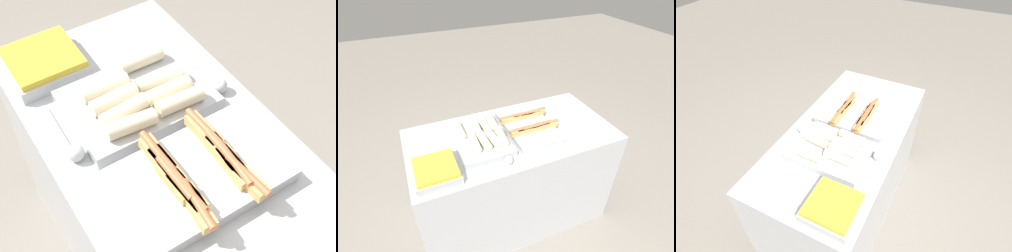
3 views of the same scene
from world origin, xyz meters
The scene contains 6 objects.
counter centered at (0.00, 0.00, 0.43)m, with size 1.45×0.72×0.85m.
tray_hotdogs centered at (0.13, 0.00, 0.89)m, with size 0.37×0.49×0.10m.
tray_wraps centered at (-0.23, 0.00, 0.90)m, with size 0.34×0.47×0.10m.
tray_side_front centered at (-0.56, -0.19, 0.89)m, with size 0.26×0.26×0.07m.
serving_spoon_near centered at (-0.16, -0.27, 0.88)m, with size 0.27×0.05×0.05m.
serving_spoon_far centered at (-0.16, 0.27, 0.88)m, with size 0.27×0.05×0.05m.
Camera 1 is at (0.72, -0.49, 2.02)m, focal length 50.00 mm.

